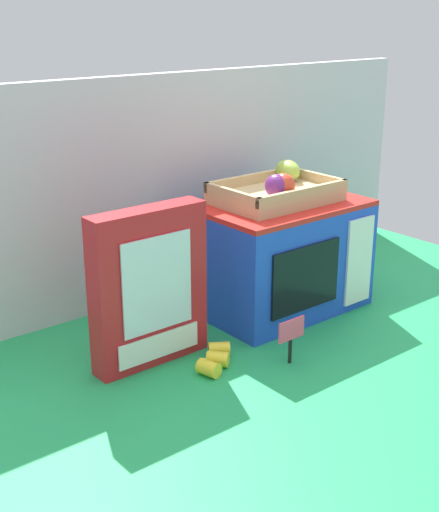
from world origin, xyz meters
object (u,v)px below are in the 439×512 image
toy_microwave (279,255)px  cookie_set_box (150,288)px  food_groups_crate (278,191)px  loose_toy_banana (215,359)px  loose_toy_apple (351,272)px  price_sign (291,334)px

toy_microwave → cookie_set_box: cookie_set_box is taller
toy_microwave → food_groups_crate: food_groups_crate is taller
cookie_set_box → toy_microwave: bearing=6.4°
food_groups_crate → loose_toy_banana: food_groups_crate is taller
loose_toy_apple → loose_toy_banana: bearing=-166.7°
toy_microwave → food_groups_crate: (-0.00, 0.01, 0.16)m
toy_microwave → loose_toy_banana: 0.37m
price_sign → food_groups_crate: bearing=52.9°
food_groups_crate → cookie_set_box: (-0.41, -0.05, -0.13)m
food_groups_crate → price_sign: bearing=-127.1°
food_groups_crate → loose_toy_apple: size_ratio=5.02×
cookie_set_box → loose_toy_apple: size_ratio=5.88×
price_sign → loose_toy_banana: (-0.13, 0.09, -0.05)m
food_groups_crate → cookie_set_box: size_ratio=0.85×
loose_toy_banana → loose_toy_apple: bearing=13.3°
food_groups_crate → price_sign: food_groups_crate is taller
cookie_set_box → loose_toy_banana: (0.09, -0.10, -0.15)m
food_groups_crate → loose_toy_banana: bearing=-153.8°
food_groups_crate → loose_toy_banana: (-0.31, -0.15, -0.28)m
cookie_set_box → loose_toy_banana: cookie_set_box is taller
food_groups_crate → loose_toy_apple: 0.38m
toy_microwave → loose_toy_banana: size_ratio=3.36×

